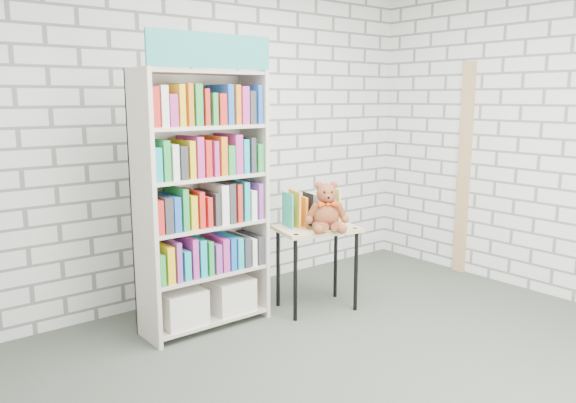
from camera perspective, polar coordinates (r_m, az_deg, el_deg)
ground at (r=3.90m, az=9.44°, el=-16.42°), size 4.50×4.50×0.00m
room_shell at (r=3.48m, az=10.34°, el=10.79°), size 4.52×4.02×2.81m
bookshelf at (r=4.27m, az=-8.71°, el=0.21°), size 0.98×0.38×2.20m
display_table at (r=4.67m, az=2.95°, el=-3.78°), size 0.75×0.60×0.70m
table_books at (r=4.71m, az=2.40°, el=-0.72°), size 0.49×0.31×0.27m
teddy_bear at (r=4.54m, az=3.96°, el=-0.91°), size 0.38×0.36×0.39m
door_trim at (r=5.87m, az=17.45°, el=3.12°), size 0.05×0.12×2.10m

